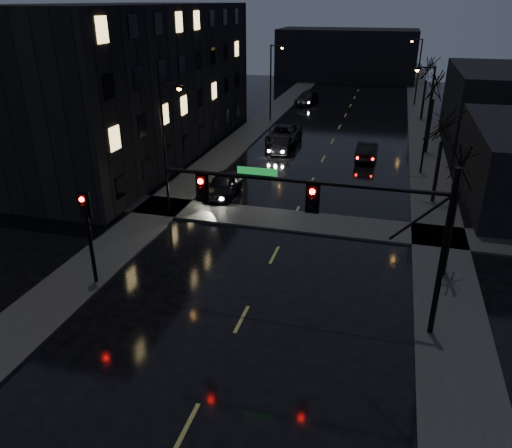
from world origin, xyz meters
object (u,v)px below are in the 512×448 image
Objects in this scene: oncoming_car_c at (284,135)px; lead_car at (367,151)px; oncoming_car_d at (307,98)px; oncoming_car_a at (223,185)px; oncoming_car_b at (281,144)px.

oncoming_car_c is 1.31× the size of lead_car.
oncoming_car_d is at bearing -67.17° from lead_car.
oncoming_car_d is (-0.13, 33.90, -0.02)m from oncoming_car_a.
oncoming_car_a is at bearing -96.26° from oncoming_car_c.
oncoming_car_a is 1.02× the size of lead_car.
oncoming_car_c reaches higher than oncoming_car_a.
lead_car is at bearing -8.69° from oncoming_car_b.
oncoming_car_d is at bearing 87.84° from oncoming_car_b.
oncoming_car_d is 24.36m from lead_car.
oncoming_car_d is 1.16× the size of lead_car.
oncoming_car_a is 14.34m from lead_car.
oncoming_car_c reaches higher than oncoming_car_b.
oncoming_car_c reaches higher than oncoming_car_d.
oncoming_car_b is 7.41m from lead_car.
oncoming_car_c is (1.09, 14.39, 0.04)m from oncoming_car_a.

